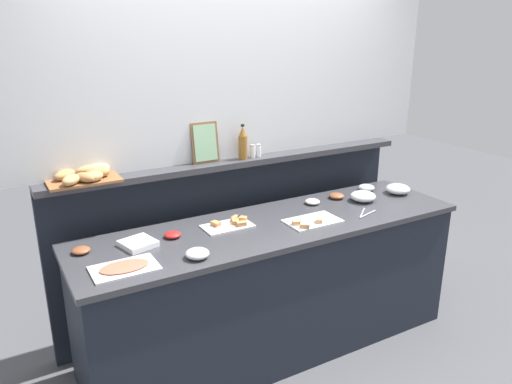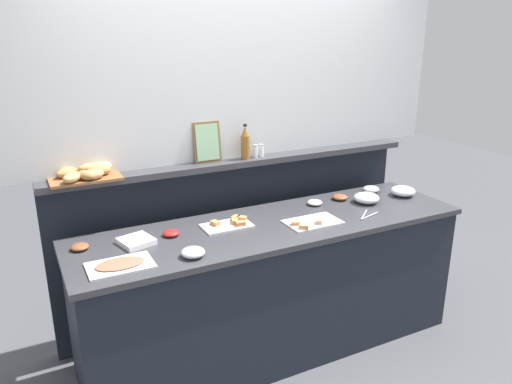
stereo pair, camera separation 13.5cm
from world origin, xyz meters
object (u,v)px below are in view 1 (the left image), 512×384
object	(u,v)px
napkin_stack	(138,243)
bread_basket	(85,175)
glass_bowl_extra	(366,188)
condiment_bowl_red	(312,202)
vinegar_bottle_amber	(243,144)
glass_bowl_large	(363,197)
pepper_shaker	(258,150)
sandwich_platter_front	(312,221)
glass_bowl_small	(398,189)
framed_picture	(205,143)
serving_tongs	(365,214)
glass_bowl_medium	(197,254)
sandwich_platter_rear	(230,224)
condiment_bowl_teal	(81,250)
condiment_bowl_dark	(173,235)
salt_shaker	(253,151)
cold_cuts_platter	(124,268)
condiment_bowl_cream	(337,196)

from	to	relation	value
napkin_stack	bread_basket	world-z (taller)	bread_basket
glass_bowl_extra	condiment_bowl_red	xyz separation A→B (m)	(-0.52, -0.04, -0.00)
napkin_stack	vinegar_bottle_amber	bearing A→B (deg)	22.73
glass_bowl_large	pepper_shaker	world-z (taller)	pepper_shaker
sandwich_platter_front	glass_bowl_small	size ratio (longest dim) A/B	1.94
condiment_bowl_red	framed_picture	xyz separation A→B (m)	(-0.65, 0.31, 0.42)
condiment_bowl_red	serving_tongs	bearing A→B (deg)	-61.92
glass_bowl_large	framed_picture	distance (m)	1.15
glass_bowl_extra	serving_tongs	bearing A→B (deg)	-132.69
glass_bowl_medium	napkin_stack	size ratio (longest dim) A/B	0.75
sandwich_platter_rear	condiment_bowl_teal	xyz separation A→B (m)	(-0.86, 0.05, 0.01)
glass_bowl_large	condiment_bowl_dark	world-z (taller)	glass_bowl_large
condiment_bowl_dark	framed_picture	xyz separation A→B (m)	(0.39, 0.38, 0.42)
glass_bowl_small	framed_picture	distance (m)	1.45
condiment_bowl_dark	salt_shaker	distance (m)	0.86
napkin_stack	framed_picture	bearing A→B (deg)	33.78
sandwich_platter_front	glass_bowl_large	size ratio (longest dim) A/B	1.92
sandwich_platter_rear	bread_basket	xyz separation A→B (m)	(-0.75, 0.36, 0.33)
framed_picture	glass_bowl_large	bearing A→B (deg)	-23.73
glass_bowl_extra	glass_bowl_medium	bearing A→B (deg)	-164.43
glass_bowl_large	bread_basket	distance (m)	1.83
sandwich_platter_rear	cold_cuts_platter	distance (m)	0.76
glass_bowl_medium	vinegar_bottle_amber	distance (m)	0.99
glass_bowl_medium	napkin_stack	world-z (taller)	glass_bowl_medium
condiment_bowl_red	pepper_shaker	xyz separation A→B (m)	(-0.27, 0.28, 0.33)
condiment_bowl_cream	serving_tongs	size ratio (longest dim) A/B	0.60
condiment_bowl_dark	serving_tongs	size ratio (longest dim) A/B	0.53
serving_tongs	salt_shaker	xyz separation A→B (m)	(-0.49, 0.61, 0.35)
condiment_bowl_red	salt_shaker	xyz separation A→B (m)	(-0.31, 0.28, 0.33)
serving_tongs	glass_bowl_large	bearing A→B (deg)	51.50
glass_bowl_medium	framed_picture	xyz separation A→B (m)	(0.37, 0.70, 0.42)
glass_bowl_large	condiment_bowl_teal	bearing A→B (deg)	177.01
glass_bowl_small	glass_bowl_extra	xyz separation A→B (m)	(-0.15, 0.16, -0.01)
glass_bowl_large	condiment_bowl_red	bearing A→B (deg)	160.52
pepper_shaker	napkin_stack	bearing A→B (deg)	-159.71
condiment_bowl_red	framed_picture	bearing A→B (deg)	154.12
pepper_shaker	framed_picture	world-z (taller)	framed_picture
glass_bowl_small	serving_tongs	world-z (taller)	glass_bowl_small
glass_bowl_small	condiment_bowl_red	world-z (taller)	glass_bowl_small
serving_tongs	glass_bowl_medium	bearing A→B (deg)	-177.41
vinegar_bottle_amber	framed_picture	distance (m)	0.26
glass_bowl_small	salt_shaker	xyz separation A→B (m)	(-0.99, 0.39, 0.32)
glass_bowl_large	glass_bowl_extra	distance (m)	0.24
glass_bowl_medium	salt_shaker	world-z (taller)	salt_shaker
sandwich_platter_rear	condiment_bowl_red	distance (m)	0.67
sandwich_platter_rear	sandwich_platter_front	bearing A→B (deg)	-23.22
serving_tongs	bread_basket	xyz separation A→B (m)	(-1.59, 0.61, 0.34)
sandwich_platter_front	bread_basket	size ratio (longest dim) A/B	0.85
glass_bowl_medium	serving_tongs	distance (m)	1.19
glass_bowl_large	framed_picture	xyz separation A→B (m)	(-0.99, 0.43, 0.41)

